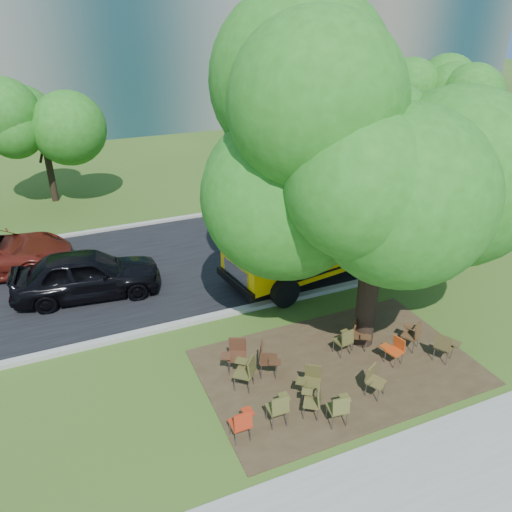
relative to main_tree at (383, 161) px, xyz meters
name	(u,v)px	position (x,y,z in m)	size (l,w,h in m)	color
ground	(296,366)	(-2.20, -0.17, -5.23)	(160.00, 160.00, 0.00)	#2C4A17
dirt_patch	(338,367)	(-1.20, -0.67, -5.22)	(7.00, 4.50, 0.03)	#382819
asphalt_road	(211,257)	(-2.20, 6.83, -5.21)	(80.00, 8.00, 0.04)	black
kerb_near	(251,308)	(-2.20, 2.83, -5.16)	(80.00, 0.25, 0.14)	gray
kerb_far	(181,218)	(-2.20, 10.93, -5.16)	(80.00, 0.25, 0.14)	gray
bg_tree_2	(39,113)	(-7.20, 15.83, -1.02)	(4.80, 4.80, 6.62)	black
bg_tree_3	(312,84)	(5.80, 13.83, -0.20)	(5.60, 5.60, 7.84)	black
bg_tree_4	(447,92)	(13.80, 12.83, -0.89)	(5.00, 5.00, 6.85)	black
main_tree	(383,161)	(0.00, 0.00, 0.00)	(7.20, 7.20, 8.84)	black
school_bus	(386,212)	(4.02, 4.63, -3.55)	(12.12, 4.29, 2.91)	#ECB307
chair_0	(242,422)	(-4.44, -1.97, -4.69)	(0.57, 0.52, 0.88)	#A62811
chair_1	(279,406)	(-3.52, -1.88, -4.68)	(0.59, 0.52, 0.89)	#4E4A21
chair_2	(314,400)	(-2.66, -1.94, -4.74)	(0.53, 0.67, 0.79)	brown
chair_3	(311,378)	(-2.40, -1.32, -4.70)	(0.73, 0.58, 0.86)	#47411F
chair_4	(339,407)	(-2.28, -2.41, -4.69)	(0.63, 0.51, 0.88)	#504D22
chair_5	(374,379)	(-1.01, -1.92, -4.72)	(0.56, 0.67, 0.83)	brown
chair_6	(395,348)	(0.24, -1.10, -4.74)	(0.56, 0.53, 0.79)	#AB3C12
chair_7	(445,345)	(1.46, -1.57, -4.68)	(0.73, 0.60, 0.89)	#473C1E
chair_8	(247,369)	(-3.71, -0.47, -4.64)	(0.65, 0.82, 0.95)	#4B4720
chair_9	(236,352)	(-3.70, 0.27, -4.64)	(0.79, 0.62, 0.96)	#472819
chair_10	(267,357)	(-3.07, -0.22, -4.64)	(0.61, 0.78, 0.95)	#402517
chair_11	(345,339)	(-0.79, -0.28, -4.71)	(0.56, 0.56, 0.84)	#4B4620
chair_12	(359,332)	(-0.30, -0.19, -4.68)	(0.60, 0.76, 0.89)	#482D19
chair_13	(413,333)	(1.06, -0.79, -4.69)	(0.59, 0.72, 0.88)	#4E311C
black_car	(87,274)	(-6.73, 5.74, -4.44)	(1.86, 4.62, 1.58)	black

